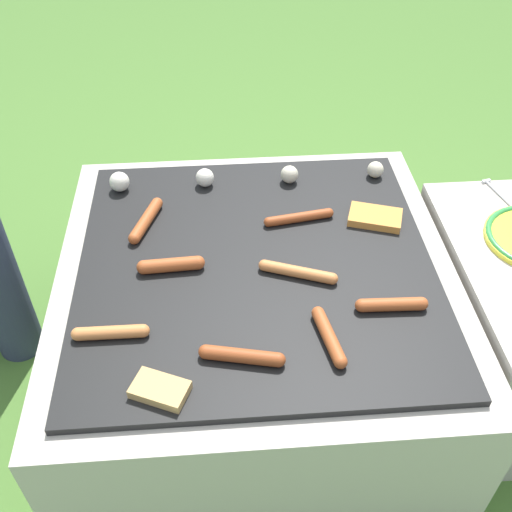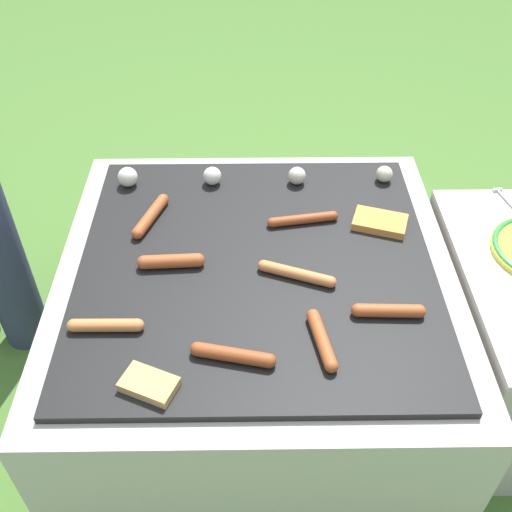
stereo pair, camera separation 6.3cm
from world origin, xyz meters
name	(u,v)px [view 1 (the left image)]	position (x,y,z in m)	size (l,w,h in m)	color
ground_plane	(256,377)	(0.00, 0.00, 0.00)	(14.00, 14.00, 0.00)	#47702D
grill	(256,326)	(0.00, 0.00, 0.22)	(0.92, 0.92, 0.44)	#B2AA9E
sausage_front_center	(171,265)	(-0.19, -0.01, 0.46)	(0.15, 0.04, 0.03)	#A34C23
sausage_mid_left	(298,272)	(0.09, -0.05, 0.45)	(0.17, 0.08, 0.03)	#C6753D
sausage_mid_right	(299,217)	(0.12, 0.14, 0.45)	(0.18, 0.05, 0.02)	#93421E
sausage_back_center	(329,336)	(0.13, -0.24, 0.46)	(0.05, 0.16, 0.03)	#A34C23
sausage_back_left	(242,356)	(-0.05, -0.28, 0.46)	(0.17, 0.06, 0.03)	#93421E
sausage_front_right	(111,332)	(-0.31, -0.20, 0.46)	(0.16, 0.03, 0.03)	#C6753D
sausage_back_right	(392,304)	(0.27, -0.17, 0.46)	(0.16, 0.03, 0.03)	#A34C23
sausage_front_left	(146,220)	(-0.26, 0.16, 0.46)	(0.08, 0.16, 0.03)	#A34C23
bread_slice_center	(160,390)	(-0.20, -0.34, 0.45)	(0.12, 0.10, 0.02)	tan
bread_slice_right	(375,217)	(0.31, 0.13, 0.45)	(0.15, 0.12, 0.02)	#D18438
mushroom_row	(231,177)	(-0.04, 0.31, 0.47)	(0.73, 0.06, 0.05)	silver
fork_utensil	(503,197)	(0.66, 0.19, 0.44)	(0.06, 0.18, 0.01)	silver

